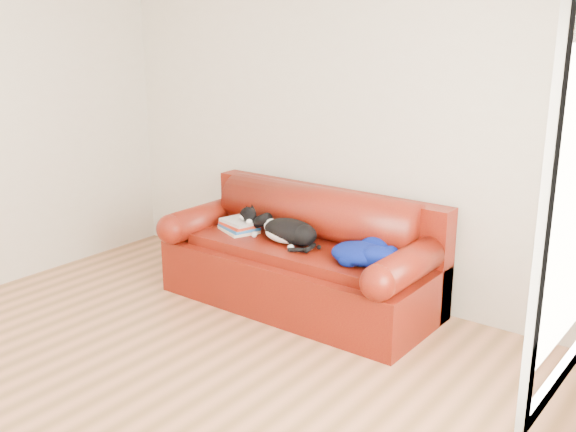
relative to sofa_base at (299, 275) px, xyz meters
The scene contains 7 objects.
ground 1.51m from the sofa_base, 88.60° to the right, with size 4.50×4.50×0.00m, color brown.
room_shell 2.06m from the sofa_base, 83.82° to the right, with size 4.52×4.02×2.61m.
sofa_base is the anchor object (origin of this frame).
sofa_back 0.39m from the sofa_base, 90.00° to the left, with size 2.10×1.01×0.88m.
book_stack 0.63m from the sofa_base, behind, with size 0.37×0.33×0.10m.
cat 0.36m from the sofa_base, 132.11° to the right, with size 0.64×0.34×0.24m.
blanket 0.69m from the sofa_base, ahead, with size 0.55×0.44×0.16m.
Camera 1 is at (2.81, -2.41, 2.11)m, focal length 42.00 mm.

